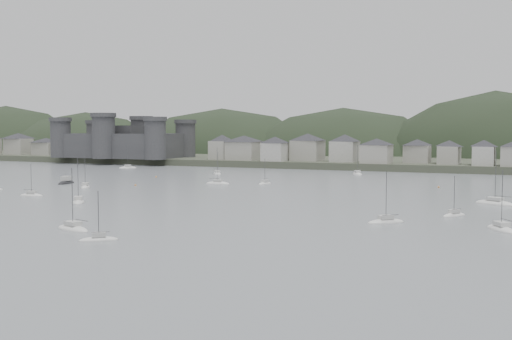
% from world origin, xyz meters
% --- Properties ---
extents(ground, '(900.00, 900.00, 0.00)m').
position_xyz_m(ground, '(0.00, 0.00, 0.00)').
color(ground, slate).
rests_on(ground, ground).
extents(far_shore_land, '(900.00, 250.00, 3.00)m').
position_xyz_m(far_shore_land, '(0.00, 295.00, 1.50)').
color(far_shore_land, '#383D2D').
rests_on(far_shore_land, ground).
extents(forested_ridge, '(851.55, 103.94, 102.57)m').
position_xyz_m(forested_ridge, '(4.83, 269.40, -11.28)').
color(forested_ridge, black).
rests_on(forested_ridge, ground).
extents(castle, '(66.00, 43.00, 20.00)m').
position_xyz_m(castle, '(-120.00, 179.80, 10.96)').
color(castle, '#38393B').
rests_on(castle, far_shore_land).
extents(waterfront_town, '(451.48, 28.46, 12.92)m').
position_xyz_m(waterfront_town, '(50.59, 183.34, 8.66)').
color(waterfront_town, '#A29E94').
rests_on(waterfront_town, far_shore_land).
extents(sailboat_lead, '(6.84, 9.00, 12.00)m').
position_xyz_m(sailboat_lead, '(9.08, 150.00, 0.17)').
color(sailboat_lead, silver).
rests_on(sailboat_lead, ground).
extents(moored_fleet, '(218.61, 160.37, 13.38)m').
position_xyz_m(moored_fleet, '(-3.06, 56.83, 0.18)').
color(moored_fleet, silver).
rests_on(moored_fleet, ground).
extents(motor_launch_far, '(5.03, 9.24, 4.08)m').
position_xyz_m(motor_launch_far, '(-65.88, 73.48, 0.28)').
color(motor_launch_far, black).
rests_on(motor_launch_far, ground).
extents(mooring_buoys, '(187.81, 98.85, 0.70)m').
position_xyz_m(mooring_buoys, '(-7.26, 71.33, 0.15)').
color(mooring_buoys, '#D08645').
rests_on(mooring_buoys, ground).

